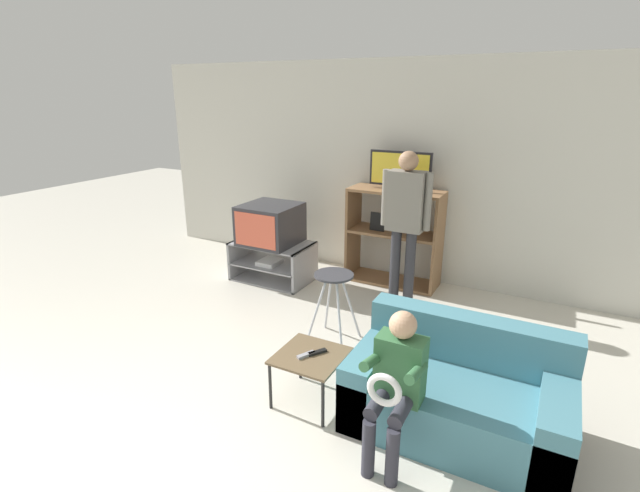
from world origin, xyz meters
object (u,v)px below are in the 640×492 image
Objects in this scene: television_flat at (400,172)px; folding_stool at (334,287)px; remote_control_black at (317,352)px; remote_control_white at (306,355)px; couch at (458,395)px; snack_table at (310,360)px; tv_stand at (273,261)px; person_standing_adult at (405,214)px; television_main at (270,224)px; person_seated_child at (396,378)px; media_shelf at (394,236)px.

folding_stool is at bearing -90.95° from television_flat.
remote_control_black and remote_control_white have the same top height.
television_flat is at bearing 128.88° from remote_control_black.
remote_control_white is 1.09m from couch.
remote_control_white is at bearing -166.52° from couch.
couch reaches higher than snack_table.
remote_control_black is (1.61, -1.84, 0.17)m from tv_stand.
remote_control_white is at bearing -91.82° from person_standing_adult.
person_standing_adult is (1.63, 0.10, 0.30)m from television_main.
television_flat is 1.50× the size of snack_table.
person_standing_adult is at bearing 122.88° from remote_control_black.
remote_control_white is at bearing -123.16° from snack_table.
remote_control_black is at bearing -48.40° from television_main.
remote_control_white is 0.15× the size of person_seated_child.
remote_control_white is (-0.06, -0.07, 0.00)m from remote_control_black.
television_main is 1.35× the size of snack_table.
television_main is 4.50× the size of remote_control_white.
folding_stool is (-0.03, -1.64, -0.81)m from television_flat.
person_standing_adult is (0.06, 2.00, 0.61)m from remote_control_white.
television_main is 4.50× the size of remote_control_black.
snack_table is 0.29× the size of person_standing_adult.
folding_stool is 4.75× the size of remote_control_black.
person_seated_child is at bearing -42.29° from television_main.
television_flat is at bearing 24.80° from television_main.
tv_stand is 1.80m from person_standing_adult.
remote_control_black is (1.62, -1.83, -0.31)m from television_main.
tv_stand is 1.46× the size of television_main.
person_seated_child is at bearing -18.08° from snack_table.
remote_control_white is (0.22, -2.52, -0.18)m from media_shelf.
snack_table is (0.24, -0.87, -0.20)m from folding_stool.
snack_table is 3.34× the size of remote_control_black.
person_seated_child is (0.75, -0.21, 0.17)m from remote_control_white.
folding_stool is at bearing 131.07° from remote_control_white.
remote_control_white is (1.57, -1.90, -0.31)m from television_main.
person_standing_adult reaches higher than remote_control_black.
remote_control_black reaches higher than snack_table.
person_standing_adult is 1.69× the size of person_seated_child.
television_flat is 3.00m from person_seated_child.
couch is (1.27, -0.65, -0.29)m from folding_stool.
person_standing_adult is at bearing 75.59° from folding_stool.
person_seated_child is (0.97, -2.73, -0.02)m from media_shelf.
remote_control_black is 2.03m from person_standing_adult.
person_standing_adult reaches higher than media_shelf.
media_shelf is at bearing 109.60° from person_seated_child.
media_shelf is 8.00× the size of remote_control_white.
person_standing_adult reaches higher than television_main.
tv_stand reaches higher than remote_control_white.
tv_stand is 0.82× the size of media_shelf.
snack_table is at bearing -74.54° from folding_stool.
folding_stool is 0.94m from remote_control_white.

